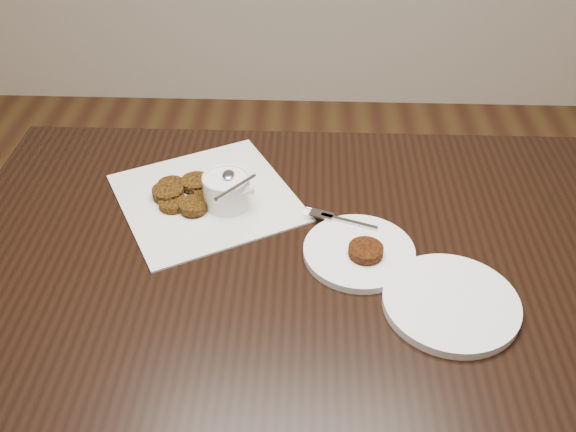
# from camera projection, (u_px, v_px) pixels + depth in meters

# --- Properties ---
(table) EXTENTS (1.33, 0.85, 0.75)m
(table) POSITION_uv_depth(u_px,v_px,m) (310.00, 387.00, 1.34)
(table) COLOR black
(table) RESTS_ON floor
(napkin) EXTENTS (0.43, 0.43, 0.00)m
(napkin) POSITION_uv_depth(u_px,v_px,m) (207.00, 198.00, 1.24)
(napkin) COLOR silver
(napkin) RESTS_ON table
(sauce_ramekin) EXTENTS (0.14, 0.14, 0.13)m
(sauce_ramekin) POSITION_uv_depth(u_px,v_px,m) (226.00, 176.00, 1.18)
(sauce_ramekin) COLOR white
(sauce_ramekin) RESTS_ON napkin
(patty_cluster) EXTENTS (0.20, 0.20, 0.02)m
(patty_cluster) POSITION_uv_depth(u_px,v_px,m) (181.00, 192.00, 1.24)
(patty_cluster) COLOR brown
(patty_cluster) RESTS_ON napkin
(plate_with_patty) EXTENTS (0.25, 0.25, 0.03)m
(plate_with_patty) POSITION_uv_depth(u_px,v_px,m) (359.00, 249.00, 1.10)
(plate_with_patty) COLOR white
(plate_with_patty) RESTS_ON table
(plate_empty) EXTENTS (0.24, 0.24, 0.02)m
(plate_empty) POSITION_uv_depth(u_px,v_px,m) (451.00, 303.00, 1.01)
(plate_empty) COLOR white
(plate_empty) RESTS_ON table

